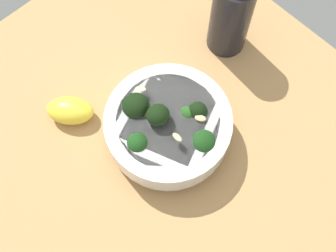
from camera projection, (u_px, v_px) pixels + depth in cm
name	position (u px, v px, depth cm)	size (l,w,h in cm)	color
ground_plane	(149.00, 132.00, 72.40)	(71.63, 71.63, 3.36)	tan
bowl_of_broccoli	(168.00, 125.00, 66.44)	(20.17, 20.17, 10.17)	white
lemon_wedge	(70.00, 111.00, 69.89)	(7.96, 4.94, 4.08)	yellow
bottle_tall	(231.00, 14.00, 70.18)	(7.02, 7.02, 16.88)	black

